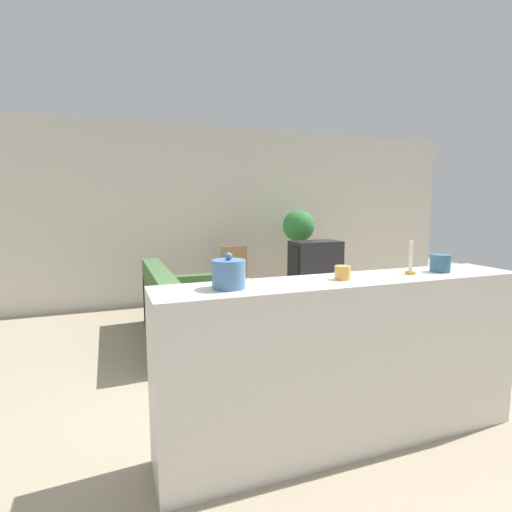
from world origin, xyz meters
The scene contains 13 objects.
ground_plane centered at (0.00, 0.00, 0.00)m, with size 14.00×14.00×0.00m, color tan.
wall_back centered at (0.00, 3.43, 1.35)m, with size 9.00×0.06×2.70m.
couch centered at (-0.58, 1.67, 0.28)m, with size 0.95×1.83×0.83m.
tv_stand centered at (1.36, 2.28, 0.22)m, with size 0.75×0.45×0.44m.
television centered at (1.36, 2.28, 0.72)m, with size 0.70×0.42×0.57m.
wooden_chair centered at (0.32, 2.72, 0.50)m, with size 0.44×0.44×0.92m.
plant_stand centered at (1.37, 2.85, 0.43)m, with size 0.14×0.14×0.85m.
potted_plant centered at (1.37, 2.85, 1.18)m, with size 0.49×0.49×0.59m.
foreground_counter centered at (0.00, -0.62, 0.54)m, with size 2.44×0.44×1.08m.
decorative_bowl centered at (-0.78, -0.62, 1.16)m, with size 0.19×0.19×0.20m.
candle_jar centered at (-0.05, -0.62, 1.12)m, with size 0.10×0.10×0.09m.
candlestick centered at (0.47, -0.62, 1.15)m, with size 0.07×0.07×0.23m.
coffee_tin centered at (0.72, -0.62, 1.14)m, with size 0.13×0.13×0.12m.
Camera 1 is at (-1.40, -2.70, 1.55)m, focal length 28.00 mm.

